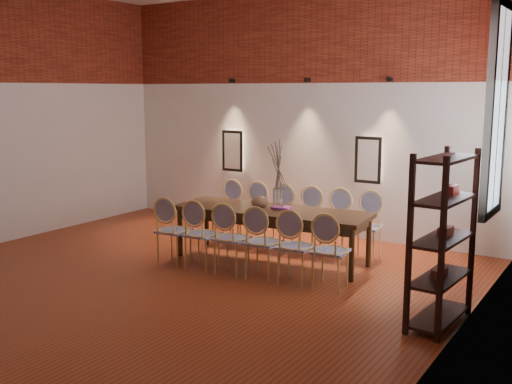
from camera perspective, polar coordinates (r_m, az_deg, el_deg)
The scene contains 30 objects.
floor at distance 7.66m, azimuth -8.94°, elevation -8.67°, with size 7.00×7.00×0.02m, color maroon.
wall_back at distance 10.20m, azimuth 4.20°, elevation 7.49°, with size 7.00×0.10×4.00m, color silver.
wall_right at distance 5.58m, azimuth 19.01°, elevation 5.15°, with size 0.10×7.00×4.00m, color silver.
brick_band_back at distance 10.17m, azimuth 4.09°, elevation 14.54°, with size 7.00×0.02×1.50m, color maroon.
niche_left at distance 10.85m, azimuth -2.16°, elevation 3.94°, with size 0.36×0.06×0.66m, color #FFEAC6.
niche_right at distance 9.61m, azimuth 10.69°, elevation 3.03°, with size 0.36×0.06×0.66m, color #FFEAC6.
spot_fixture_left at distance 10.77m, azimuth -2.30°, elevation 10.55°, with size 0.08×0.08×0.10m, color black.
spot_fixture_mid at distance 9.99m, azimuth 4.90°, elevation 10.59°, with size 0.08×0.08×0.10m, color black.
spot_fixture_right at distance 9.42m, azimuth 12.58°, elevation 10.45°, with size 0.08×0.08×0.10m, color black.
window_glass at distance 7.55m, azimuth 22.09°, elevation 7.17°, with size 0.02×0.78×2.38m, color silver.
window_frame at distance 7.55m, azimuth 21.94°, elevation 7.18°, with size 0.08×0.90×2.50m, color black.
window_mullion at distance 7.55m, azimuth 21.94°, elevation 7.18°, with size 0.06×0.06×2.40m, color black.
dining_table at distance 8.42m, azimuth 1.47°, elevation -4.14°, with size 2.76×0.89×0.75m, color #371F0E.
chair_near_a at distance 8.37m, azimuth -7.82°, elevation -3.66°, with size 0.44×0.44×0.94m, color #DEB767, non-canonical shape.
chair_near_b at distance 8.12m, azimuth -5.16°, elevation -4.02°, with size 0.44×0.44×0.94m, color #DEB767, non-canonical shape.
chair_near_c at distance 7.89m, azimuth -2.34°, elevation -4.40°, with size 0.44×0.44×0.94m, color #DEB767, non-canonical shape.
chair_near_d at distance 7.67m, azimuth 0.65°, elevation -4.79°, with size 0.44×0.44×0.94m, color #DEB767, non-canonical shape.
chair_near_e at distance 7.49m, azimuth 3.80°, elevation -5.19°, with size 0.44×0.44×0.94m, color #DEB767, non-canonical shape.
chair_near_f at distance 7.32m, azimuth 7.11°, elevation -5.59°, with size 0.44×0.44×0.94m, color #DEB767, non-canonical shape.
chair_far_a at distance 9.55m, azimuth -2.82°, elevation -1.90°, with size 0.44×0.44×0.94m, color #DEB767, non-canonical shape.
chair_far_b at distance 9.34m, azimuth -0.38°, elevation -2.16°, with size 0.44×0.44×0.94m, color #DEB767, non-canonical shape.
chair_far_c at distance 9.13m, azimuth 2.17°, elevation -2.44°, with size 0.44×0.44×0.94m, color #DEB767, non-canonical shape.
chair_far_d at distance 8.95m, azimuth 4.83°, elevation -2.71°, with size 0.44×0.44×0.94m, color #DEB767, non-canonical shape.
chair_far_e at distance 8.79m, azimuth 7.59°, elevation -3.00°, with size 0.44×0.44×0.94m, color #DEB767, non-canonical shape.
chair_far_f at distance 8.65m, azimuth 10.46°, elevation -3.28°, with size 0.44×0.44×0.94m, color #DEB767, non-canonical shape.
vase at distance 8.27m, azimuth 2.10°, elevation -0.68°, with size 0.14×0.14×0.30m, color silver.
dried_branches at distance 8.20m, azimuth 2.12°, elevation 2.41°, with size 0.50×0.50×0.70m, color #483E2E, non-canonical shape.
bowl at distance 8.35m, azimuth 0.37°, elevation -1.00°, with size 0.24×0.24×0.18m, color brown.
book at distance 8.37m, azimuth 2.48°, elevation -1.50°, with size 0.26×0.18×0.03m, color #871C74.
shelving_rack at distance 6.36m, azimuth 17.34°, elevation -4.30°, with size 0.38×1.00×1.80m, color black, non-canonical shape.
Camera 1 is at (4.87, -5.41, 2.40)m, focal length 42.00 mm.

